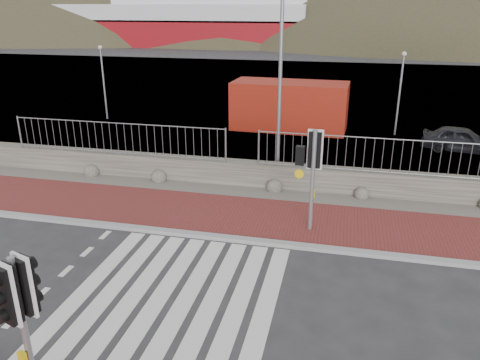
% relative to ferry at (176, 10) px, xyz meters
% --- Properties ---
extents(ground, '(220.00, 220.00, 0.00)m').
position_rel_ferry_xyz_m(ground, '(24.65, -67.90, -5.36)').
color(ground, '#28282B').
rests_on(ground, ground).
extents(sidewalk_far, '(40.00, 3.00, 0.08)m').
position_rel_ferry_xyz_m(sidewalk_far, '(24.65, -63.40, -5.32)').
color(sidewalk_far, maroon).
rests_on(sidewalk_far, ground).
extents(kerb_far, '(40.00, 0.25, 0.12)m').
position_rel_ferry_xyz_m(kerb_far, '(24.65, -64.90, -5.31)').
color(kerb_far, gray).
rests_on(kerb_far, ground).
extents(zebra_crossing, '(4.62, 5.60, 0.01)m').
position_rel_ferry_xyz_m(zebra_crossing, '(24.65, -67.90, -5.36)').
color(zebra_crossing, silver).
rests_on(zebra_crossing, ground).
extents(gravel_strip, '(40.00, 1.50, 0.06)m').
position_rel_ferry_xyz_m(gravel_strip, '(24.65, -61.40, -5.33)').
color(gravel_strip, '#59544C').
rests_on(gravel_strip, ground).
extents(stone_wall, '(40.00, 0.60, 0.90)m').
position_rel_ferry_xyz_m(stone_wall, '(24.65, -60.60, -4.91)').
color(stone_wall, '#4B473D').
rests_on(stone_wall, ground).
extents(railing, '(18.07, 0.07, 1.22)m').
position_rel_ferry_xyz_m(railing, '(24.65, -60.75, -3.54)').
color(railing, gray).
rests_on(railing, stone_wall).
extents(quay, '(120.00, 40.00, 0.50)m').
position_rel_ferry_xyz_m(quay, '(24.65, -40.00, -5.36)').
color(quay, '#4C4C4F').
rests_on(quay, ground).
extents(water, '(220.00, 50.00, 0.05)m').
position_rel_ferry_xyz_m(water, '(24.65, -5.00, -5.36)').
color(water, '#3F4C54').
rests_on(water, ground).
extents(ferry, '(50.00, 16.00, 20.00)m').
position_rel_ferry_xyz_m(ferry, '(0.00, 0.00, 0.00)').
color(ferry, maroon).
rests_on(ferry, ground).
extents(hills_backdrop, '(254.00, 90.00, 100.00)m').
position_rel_ferry_xyz_m(hills_backdrop, '(31.40, 20.00, -28.42)').
color(hills_backdrop, '#323520').
rests_on(hills_backdrop, ground).
extents(traffic_signal_near, '(0.45, 0.35, 2.78)m').
position_rel_ferry_xyz_m(traffic_signal_near, '(23.54, -71.20, -3.36)').
color(traffic_signal_near, gray).
rests_on(traffic_signal_near, ground).
extents(traffic_signal_far, '(0.73, 0.29, 3.05)m').
position_rel_ferry_xyz_m(traffic_signal_far, '(27.33, -63.82, -3.15)').
color(traffic_signal_far, gray).
rests_on(traffic_signal_far, ground).
extents(streetlight, '(1.62, 0.22, 7.63)m').
position_rel_ferry_xyz_m(streetlight, '(25.93, -59.80, -1.07)').
color(streetlight, gray).
rests_on(streetlight, ground).
extents(shipping_container, '(6.04, 2.73, 2.48)m').
position_rel_ferry_xyz_m(shipping_container, '(25.22, -51.95, -4.12)').
color(shipping_container, '#A01A11').
rests_on(shipping_container, ground).
extents(car_a, '(3.53, 1.95, 1.14)m').
position_rel_ferry_xyz_m(car_a, '(33.29, -54.34, -4.79)').
color(car_a, black).
rests_on(car_a, ground).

